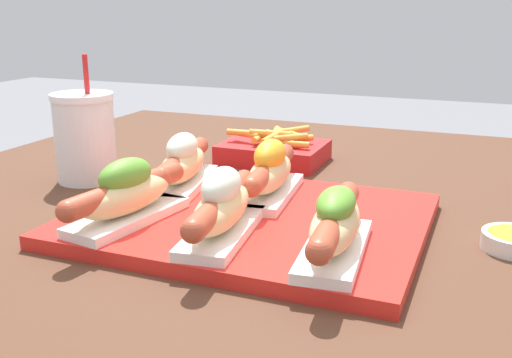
# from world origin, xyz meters

# --- Properties ---
(serving_tray) EXTENTS (0.43, 0.34, 0.02)m
(serving_tray) POSITION_xyz_m (-0.05, -0.12, 0.76)
(serving_tray) COLOR red
(serving_tray) RESTS_ON patio_table
(hot_dog_0) EXTENTS (0.08, 0.21, 0.08)m
(hot_dog_0) POSITION_xyz_m (-0.18, -0.21, 0.80)
(hot_dog_0) COLOR white
(hot_dog_0) RESTS_ON serving_tray
(hot_dog_1) EXTENTS (0.08, 0.21, 0.08)m
(hot_dog_1) POSITION_xyz_m (-0.05, -0.21, 0.80)
(hot_dog_1) COLOR white
(hot_dog_1) RESTS_ON serving_tray
(hot_dog_2) EXTENTS (0.08, 0.21, 0.07)m
(hot_dog_2) POSITION_xyz_m (0.08, -0.21, 0.80)
(hot_dog_2) COLOR white
(hot_dog_2) RESTS_ON serving_tray
(hot_dog_3) EXTENTS (0.09, 0.21, 0.08)m
(hot_dog_3) POSITION_xyz_m (-0.18, -0.06, 0.80)
(hot_dog_3) COLOR white
(hot_dog_3) RESTS_ON serving_tray
(hot_dog_4) EXTENTS (0.08, 0.21, 0.08)m
(hot_dog_4) POSITION_xyz_m (-0.05, -0.05, 0.80)
(hot_dog_4) COLOR white
(hot_dog_4) RESTS_ON serving_tray
(drink_cup) EXTENTS (0.10, 0.10, 0.20)m
(drink_cup) POSITION_xyz_m (-0.37, -0.03, 0.82)
(drink_cup) COLOR white
(drink_cup) RESTS_ON patio_table
(fries_basket) EXTENTS (0.18, 0.15, 0.06)m
(fries_basket) POSITION_xyz_m (-0.14, 0.19, 0.77)
(fries_basket) COLOR red
(fries_basket) RESTS_ON patio_table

